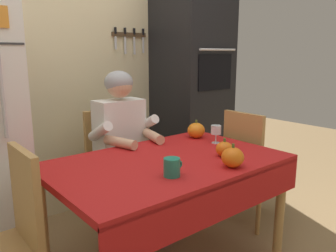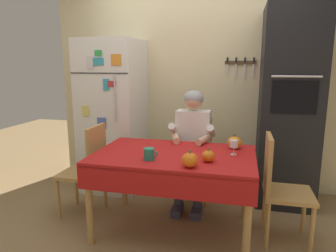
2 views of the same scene
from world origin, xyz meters
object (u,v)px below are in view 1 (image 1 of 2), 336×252
chair_behind_person (113,163)px  dining_table (170,174)px  chair_left_side (8,238)px  seated_person (125,140)px  wall_oven (192,86)px  pumpkin_medium (224,149)px  coffee_mug (172,167)px  wine_glass (216,131)px  pumpkin_small (233,157)px  pumpkin_large (196,130)px  chair_right_side (250,163)px

chair_behind_person → dining_table: bearing=-94.8°
chair_behind_person → chair_left_side: (-0.97, -0.67, 0.00)m
dining_table → seated_person: size_ratio=1.12×
seated_person → wall_oven: bearing=18.0°
dining_table → pumpkin_medium: size_ratio=12.07×
chair_left_side → dining_table: bearing=-7.6°
seated_person → coffee_mug: 0.85m
coffee_mug → dining_table: bearing=53.1°
wine_glass → pumpkin_small: pumpkin_small is taller
wine_glass → seated_person: bearing=131.3°
pumpkin_medium → pumpkin_small: bearing=-125.8°
pumpkin_large → pumpkin_medium: bearing=-113.4°
seated_person → pumpkin_large: size_ratio=9.05×
dining_table → pumpkin_large: pumpkin_large is taller
coffee_mug → wine_glass: size_ratio=0.89×
pumpkin_medium → pumpkin_small: (-0.12, -0.17, 0.01)m
chair_left_side → pumpkin_medium: size_ratio=8.02×
chair_right_side → pumpkin_large: size_ratio=6.76×
chair_right_side → pumpkin_small: (-0.70, -0.40, 0.29)m
chair_behind_person → pumpkin_large: 0.72m
wine_glass → pumpkin_large: pumpkin_large is taller
chair_left_side → pumpkin_medium: chair_left_side is taller
seated_person → chair_left_side: 1.10m
pumpkin_large → chair_left_side: bearing=-172.7°
wall_oven → chair_right_side: 1.01m
pumpkin_small → coffee_mug: bearing=163.5°
wine_glass → pumpkin_small: bearing=-127.0°
chair_behind_person → chair_left_side: size_ratio=1.00×
chair_right_side → chair_left_side: size_ratio=1.00×
seated_person → pumpkin_large: bearing=-34.3°
seated_person → chair_right_side: bearing=-32.0°
pumpkin_large → chair_behind_person: bearing=132.2°
dining_table → coffee_mug: coffee_mug is taller
chair_left_side → coffee_mug: size_ratio=8.08×
chair_left_side → pumpkin_small: chair_left_side is taller
pumpkin_medium → wine_glass: bearing=52.2°
pumpkin_medium → pumpkin_small: pumpkin_small is taller
chair_left_side → coffee_mug: (0.74, -0.33, 0.28)m
wall_oven → chair_behind_person: size_ratio=2.26×
pumpkin_large → pumpkin_small: 0.69m
coffee_mug → pumpkin_large: (0.67, 0.51, 0.01)m
dining_table → coffee_mug: size_ratio=12.17×
chair_left_side → wall_oven: bearing=22.4°
chair_behind_person → wine_glass: chair_behind_person is taller
chair_behind_person → pumpkin_small: bearing=-83.3°
chair_left_side → seated_person: bearing=26.6°
dining_table → wine_glass: 0.55m
dining_table → seated_person: seated_person is taller
dining_table → coffee_mug: bearing=-126.9°
chair_left_side → pumpkin_medium: 1.28m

